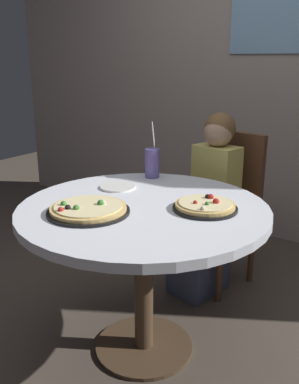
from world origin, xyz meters
TOP-DOWN VIEW (x-y plane):
  - ground_plane at (0.00, 0.00)m, footprint 8.00×8.00m
  - wall_with_window at (0.00, 1.77)m, footprint 5.20×0.14m
  - dining_table at (0.00, 0.00)m, footprint 1.12×1.12m
  - chair_wooden at (0.02, 0.88)m, footprint 0.47×0.47m
  - diner_child at (-0.02, 0.70)m, footprint 0.32×0.43m
  - pizza_veggie at (-0.14, -0.21)m, footprint 0.35×0.35m
  - pizza_cheese at (0.25, 0.10)m, footprint 0.28×0.28m
  - soda_cup at (-0.22, 0.42)m, footprint 0.08×0.08m
  - plate_small at (-0.26, 0.15)m, footprint 0.18×0.18m

SIDE VIEW (x-z plane):
  - ground_plane at x=0.00m, z-range 0.00..0.00m
  - diner_child at x=-0.02m, z-range -0.06..1.02m
  - chair_wooden at x=0.02m, z-range 0.06..1.01m
  - dining_table at x=0.00m, z-range 0.27..1.02m
  - plate_small at x=-0.26m, z-range 0.75..0.76m
  - pizza_veggie at x=-0.14m, z-range 0.74..0.79m
  - pizza_cheese at x=0.25m, z-range 0.74..0.79m
  - soda_cup at x=-0.22m, z-range 0.68..0.99m
  - wall_with_window at x=0.00m, z-range 0.00..2.90m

